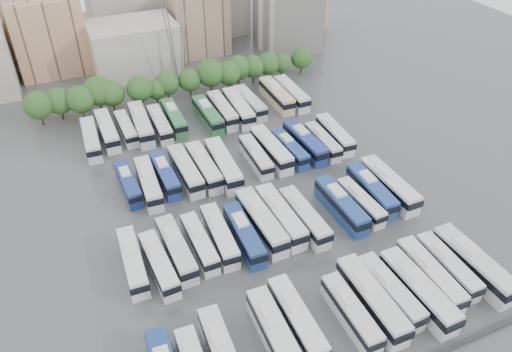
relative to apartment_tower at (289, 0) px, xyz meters
name	(u,v)px	position (x,y,z in m)	size (l,w,h in m)	color
ground	(258,209)	(-34.00, -58.00, -13.00)	(220.00, 220.00, 0.00)	#424447
tree_line	(172,81)	(-35.86, -15.88, -8.72)	(65.18, 7.60, 8.02)	black
city_buildings	(117,25)	(-41.46, 13.86, -5.13)	(102.00, 35.00, 20.00)	#9E998E
apartment_tower	(289,0)	(0.00, 0.00, 0.00)	(14.00, 14.00, 26.00)	silver
electricity_pylon	(173,2)	(-32.00, -8.00, 5.66)	(9.00, 6.91, 33.83)	slate
bus_r0_s4	(276,335)	(-42.26, -82.06, -11.02)	(3.20, 12.90, 4.02)	silver
bus_r0_s5	(297,319)	(-38.87, -81.00, -11.10)	(2.90, 12.37, 3.87)	silver
bus_r0_s7	(351,312)	(-32.17, -82.69, -11.24)	(2.65, 11.43, 3.58)	silver
bus_r0_s8	(372,299)	(-28.84, -82.20, -10.94)	(3.08, 13.39, 4.19)	silver
bus_r0_s9	(390,291)	(-25.73, -81.87, -11.17)	(2.90, 11.95, 3.73)	silver
bus_r0_s10	(418,290)	(-22.48, -83.37, -10.95)	(3.17, 13.39, 4.18)	silver
bus_r0_s11	(430,275)	(-19.15, -81.68, -11.10)	(3.06, 12.38, 3.86)	silver
bus_r0_s12	(447,266)	(-15.82, -81.31, -11.24)	(2.76, 11.50, 3.59)	silver
bus_r0_s13	(473,264)	(-12.58, -82.64, -10.90)	(3.32, 13.68, 4.27)	silver
bus_r1_s0	(133,261)	(-55.25, -63.24, -11.18)	(3.05, 11.93, 3.71)	silver
bus_r1_s1	(159,264)	(-52.03, -65.16, -11.22)	(3.12, 11.69, 3.63)	silver
bus_r1_s2	(176,249)	(-49.03, -63.38, -11.12)	(2.99, 12.29, 3.84)	silver
bus_r1_s3	(200,243)	(-45.56, -63.37, -11.27)	(2.55, 11.23, 3.52)	silver
bus_r1_s4	(220,235)	(-42.40, -63.17, -11.16)	(3.15, 12.05, 3.75)	silver
bus_r1_s5	(244,235)	(-39.06, -64.46, -11.15)	(2.99, 12.11, 3.78)	navy
bus_r1_s6	(261,222)	(-35.67, -63.10, -10.92)	(3.31, 13.60, 4.25)	silver
bus_r1_s7	(280,216)	(-32.42, -63.03, -10.98)	(3.05, 13.15, 4.11)	silver
bus_r1_s8	(304,217)	(-29.12, -64.57, -11.08)	(2.98, 12.51, 3.91)	silver
bus_r1_s10	(341,205)	(-22.49, -64.43, -11.06)	(2.87, 12.61, 3.95)	navy
bus_r1_s11	(361,202)	(-19.04, -64.75, -11.34)	(2.83, 10.89, 3.39)	silver
bus_r1_s12	(371,190)	(-15.89, -63.07, -11.11)	(3.17, 12.36, 3.85)	navy
bus_r1_s13	(389,185)	(-12.53, -63.20, -10.93)	(3.07, 13.48, 4.22)	silver
bus_r2_s1	(128,183)	(-52.05, -45.03, -11.32)	(2.70, 10.99, 3.43)	navy
bus_r2_s2	(149,183)	(-48.94, -46.58, -11.09)	(3.33, 12.50, 3.88)	silver
bus_r2_s3	(165,174)	(-45.75, -45.18, -11.22)	(2.68, 11.57, 3.62)	navy
bus_r2_s4	(186,170)	(-42.19, -45.68, -11.04)	(3.02, 12.80, 4.00)	silver
bus_r2_s5	(204,167)	(-38.98, -45.90, -11.06)	(2.91, 12.65, 3.96)	silver
bus_r2_s6	(223,165)	(-35.71, -46.89, -10.91)	(3.58, 13.71, 4.26)	silver
bus_r2_s8	(256,156)	(-29.22, -46.27, -11.26)	(2.80, 11.38, 3.55)	silver
bus_r2_s9	(271,149)	(-25.90, -45.62, -10.99)	(3.16, 13.13, 4.10)	white
bus_r2_s10	(290,149)	(-22.50, -46.44, -11.29)	(2.86, 11.19, 3.48)	navy
bus_r2_s11	(305,142)	(-19.07, -45.88, -11.04)	(3.26, 12.83, 3.99)	navy
bus_r2_s12	(323,141)	(-15.69, -46.72, -11.30)	(2.61, 11.06, 3.46)	silver
bus_r2_s13	(335,134)	(-12.39, -45.60, -11.17)	(3.20, 12.00, 3.73)	silver
bus_r3_s0	(91,139)	(-55.61, -28.72, -11.09)	(3.24, 12.50, 3.89)	silver
bus_r3_s1	(107,130)	(-52.25, -26.83, -11.04)	(2.86, 12.74, 3.99)	silver
bus_r3_s2	(126,128)	(-48.67, -27.10, -11.31)	(2.63, 11.02, 3.44)	silver
bus_r3_s3	(141,124)	(-45.69, -27.26, -10.91)	(3.58, 13.69, 4.26)	silver
bus_r3_s4	(160,124)	(-42.26, -28.40, -11.16)	(2.79, 11.96, 3.74)	silver
bus_r3_s5	(174,117)	(-38.94, -27.04, -11.14)	(2.91, 12.12, 3.78)	#30703E
bus_r3_s7	(208,115)	(-32.31, -28.78, -11.07)	(2.93, 12.57, 3.93)	#2C673E
bus_r3_s8	(222,110)	(-28.93, -28.23, -11.05)	(2.95, 12.70, 3.97)	silver
bus_r3_s9	(239,108)	(-25.59, -28.86, -10.94)	(3.56, 13.50, 4.20)	silver
bus_r3_s10	(250,103)	(-22.39, -27.41, -11.13)	(2.98, 12.21, 3.81)	silver
bus_r3_s12	(276,95)	(-15.88, -26.86, -10.97)	(3.01, 13.23, 4.14)	beige
bus_r3_s13	(291,93)	(-12.51, -27.35, -11.01)	(2.87, 12.95, 4.06)	silver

